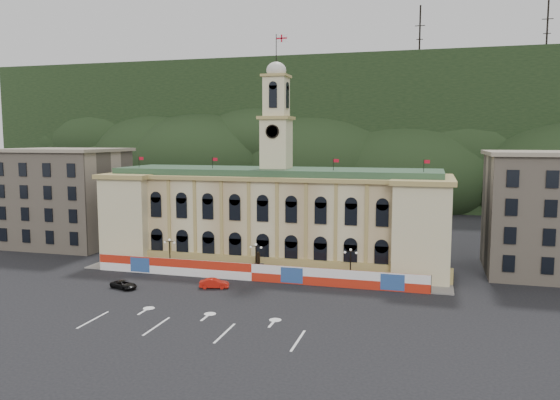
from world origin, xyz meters
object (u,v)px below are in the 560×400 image
(red_sedan, at_px, (214,283))
(black_suv, at_px, (124,285))
(lamp_center, at_px, (256,257))
(statue, at_px, (258,268))

(red_sedan, relative_size, black_suv, 0.97)
(lamp_center, height_order, black_suv, lamp_center)
(statue, bearing_deg, lamp_center, -90.00)
(lamp_center, height_order, red_sedan, lamp_center)
(statue, distance_m, lamp_center, 2.14)
(lamp_center, relative_size, black_suv, 1.17)
(statue, relative_size, black_suv, 0.85)
(red_sedan, height_order, black_suv, red_sedan)
(black_suv, bearing_deg, lamp_center, -37.70)
(statue, distance_m, red_sedan, 8.91)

